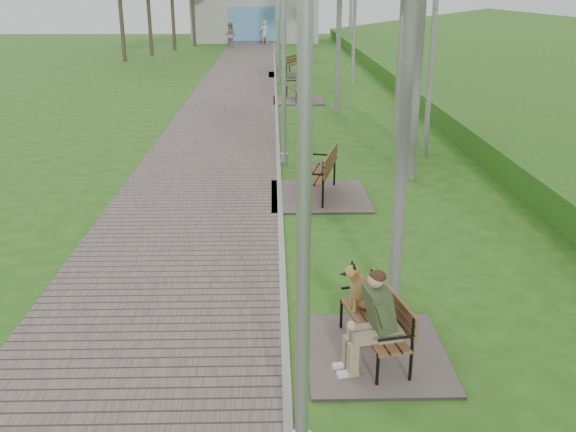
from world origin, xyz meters
The scene contains 13 objects.
walkway centered at (-1.75, 21.50, 0.02)m, with size 3.50×67.00×0.04m, color #62544F.
kerb centered at (0.00, 21.50, 0.03)m, with size 0.10×67.00×0.05m, color #999993.
building_north centered at (-1.50, 50.97, 1.99)m, with size 10.00×5.20×4.00m.
bench_main centered at (1.02, 3.12, 0.41)m, with size 1.69×1.88×1.48m.
bench_second centered at (0.81, 9.41, 0.24)m, with size 2.05×2.28×1.26m.
bench_third centered at (0.83, 21.65, 0.22)m, with size 1.93×2.15×1.19m.
bench_far centered at (0.66, 29.42, 0.24)m, with size 2.05×2.28×1.26m.
lamp_post_near centered at (0.11, 1.31, 2.52)m, with size 0.21×0.21×5.39m.
lamp_post_second centered at (0.14, 12.12, 2.28)m, with size 0.19×0.19×4.89m.
lamp_post_third centered at (0.16, 26.27, 2.55)m, with size 0.21×0.21×5.46m.
lamp_post_far centered at (0.14, 40.67, 2.64)m, with size 0.22×0.22×5.66m.
pedestrian_near centered at (-0.73, 47.51, 0.90)m, with size 0.66×0.43×1.80m, color silver.
pedestrian_far centered at (-3.20, 44.92, 0.90)m, with size 0.87×0.68×1.79m, color gray.
Camera 1 is at (-0.13, -3.60, 4.23)m, focal length 40.00 mm.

